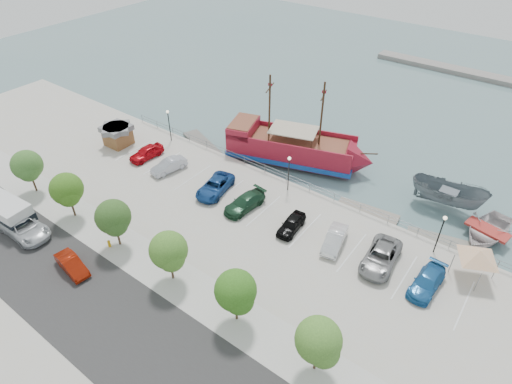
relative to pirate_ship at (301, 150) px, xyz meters
The scene contains 34 objects.
ground 13.59m from the pirate_ship, 79.48° to the right, with size 160.00×160.00×0.00m, color slate.
street 29.35m from the pirate_ship, 85.19° to the right, with size 100.00×8.00×0.04m, color #2D2C2C.
sidewalk 23.38m from the pirate_ship, 83.96° to the right, with size 100.00×4.00×0.05m, color #BBB7B1.
seawall_railing 5.97m from the pirate_ship, 65.66° to the right, with size 50.00×0.06×1.00m.
far_shore 43.61m from the pirate_ship, 73.39° to the left, with size 40.00×3.00×0.80m, color gray.
pirate_ship is the anchor object (origin of this frame).
patrol_boat 17.14m from the pirate_ship, ahead, with size 2.93×7.78×3.01m, color slate.
speedboat 21.78m from the pirate_ship, ahead, with size 4.79×6.71×1.39m, color beige.
dock_west 13.48m from the pirate_ship, 162.45° to the right, with size 7.28×2.08×0.42m, color slate.
dock_mid 11.65m from the pirate_ship, 20.49° to the right, with size 6.50×1.86×0.37m, color gray.
dock_east 19.43m from the pirate_ship, 12.03° to the right, with size 7.28×2.08×0.42m, color gray.
shed 23.19m from the pirate_ship, 150.72° to the right, with size 3.21×3.21×2.59m.
canopy_tent 23.32m from the pirate_ship, 19.29° to the right, with size 5.22×5.22×3.39m.
street_van 31.05m from the pirate_ship, 116.80° to the right, with size 2.78×6.03×1.67m, color #B1B5B9.
street_sedan 28.48m from the pirate_ship, 102.73° to the right, with size 1.41×4.05×1.33m, color maroon.
shuttle_bus 32.89m from the pirate_ship, 122.52° to the right, with size 7.64×3.17×2.63m.
fire_hydrant 24.78m from the pirate_ship, 104.10° to the right, with size 0.28×0.28×0.81m.
lamp_post_left 17.06m from the pirate_ship, 156.58° to the right, with size 0.36×0.36×4.28m.
lamp_post_mid 7.45m from the pirate_ship, 69.94° to the right, with size 0.36×0.36×4.28m.
lamp_post_right 19.75m from the pirate_ship, 20.04° to the right, with size 0.36×0.36×4.28m.
tree_a 30.42m from the pirate_ship, 129.77° to the right, with size 3.30×3.20×5.00m.
tree_b 26.51m from the pirate_ship, 118.01° to the right, with size 3.30×3.20×5.00m.
tree_c 24.04m from the pirate_ship, 103.03° to the right, with size 3.30×3.20×5.00m.
tree_d 23.48m from the pirate_ship, 86.06° to the right, with size 3.30×3.20×5.00m.
tree_e 24.96m from the pirate_ship, 69.74° to the right, with size 3.30×3.20×5.00m.
tree_f 28.15m from the pirate_ship, 56.20° to the right, with size 3.30×3.20×5.00m.
parked_car_a 18.78m from the pirate_ship, 142.53° to the right, with size 1.78×4.42×1.50m, color #B80711.
parked_car_b 15.92m from the pirate_ship, 132.09° to the right, with size 1.50×4.31×1.42m, color #A8AAB5.
parked_car_c 12.28m from the pirate_ship, 107.54° to the right, with size 2.46×5.34×1.48m, color navy.
parked_car_d 12.04m from the pirate_ship, 87.18° to the right, with size 2.02×4.97×1.44m, color #1A3F27.
parked_car_e 13.50m from the pirate_ship, 62.39° to the right, with size 1.61×4.00×1.36m, color black.
parked_car_f 15.60m from the pirate_ship, 46.89° to the right, with size 1.53×4.39×1.45m, color silver.
parked_car_g 18.65m from the pirate_ship, 36.30° to the right, with size 2.62×5.68×1.58m, color gray.
parked_car_h 22.38m from the pirate_ship, 30.50° to the right, with size 1.95×4.79×1.39m, color #1E5F9D.
Camera 1 is at (19.52, -25.74, 28.17)m, focal length 30.00 mm.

